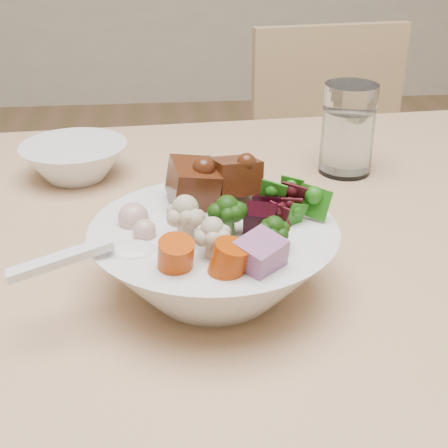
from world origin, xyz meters
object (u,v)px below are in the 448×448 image
(dining_table, at_px, (353,270))
(water_glass, at_px, (348,133))
(side_bowl, at_px, (75,161))
(chair_far, at_px, (337,186))
(food_bowl, at_px, (216,253))

(dining_table, distance_m, water_glass, 0.20)
(dining_table, xyz_separation_m, side_bowl, (-0.35, 0.17, 0.09))
(chair_far, distance_m, water_glass, 0.58)
(dining_table, height_order, food_bowl, food_bowl)
(food_bowl, height_order, side_bowl, food_bowl)
(dining_table, relative_size, water_glass, 11.87)
(chair_far, bearing_deg, dining_table, -110.97)
(side_bowl, bearing_deg, dining_table, -25.86)
(side_bowl, bearing_deg, water_glass, -2.45)
(water_glass, xyz_separation_m, side_bowl, (-0.38, 0.02, -0.03))
(dining_table, bearing_deg, food_bowl, -148.44)
(chair_far, bearing_deg, water_glass, -112.66)
(dining_table, relative_size, chair_far, 1.91)
(dining_table, xyz_separation_m, chair_far, (0.16, 0.63, -0.17))
(food_bowl, relative_size, water_glass, 1.88)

